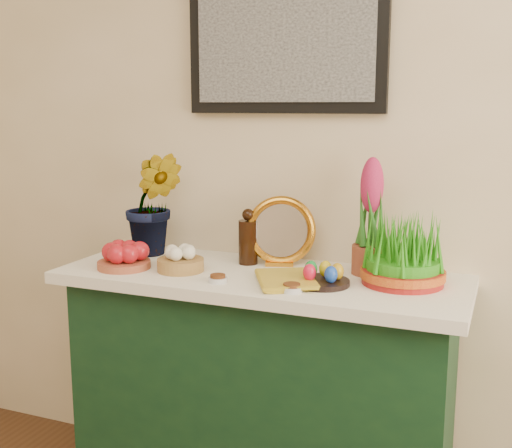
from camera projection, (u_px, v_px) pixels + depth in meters
The scene contains 13 objects.
sideboard at pixel (261, 398), 2.30m from camera, with size 1.30×0.45×0.85m, color #13351A.
tablecloth at pixel (261, 278), 2.21m from camera, with size 1.40×0.55×0.04m, color white.
hyacinth_green at pixel (153, 187), 2.44m from camera, with size 0.26×0.22×0.53m, color #25651C.
apple_bowl at pixel (124, 257), 2.27m from camera, with size 0.19×0.19×0.09m.
garlic_basket at pixel (180, 260), 2.23m from camera, with size 0.17×0.17×0.09m.
vinegar_cruet at pixel (248, 240), 2.32m from camera, with size 0.07×0.07×0.20m.
mirror at pixel (281, 232), 2.30m from camera, with size 0.26×0.13×0.25m.
book at pixel (258, 280), 2.07m from camera, with size 0.16×0.24×0.03m, color gold.
spice_dish_left at pixel (218, 279), 2.09m from camera, with size 0.06×0.06×0.03m.
spice_dish_right at pixel (292, 288), 1.98m from camera, with size 0.07×0.07×0.03m.
egg_plate at pixel (322, 277), 2.06m from camera, with size 0.22×0.22×0.07m.
hyacinth_pink at pixel (371, 222), 2.17m from camera, with size 0.12×0.12×0.40m.
wheatgrass_sabzeh at pixel (403, 255), 2.06m from camera, with size 0.27×0.27×0.22m.
Camera 1 is at (0.50, 0.01, 1.46)m, focal length 45.00 mm.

